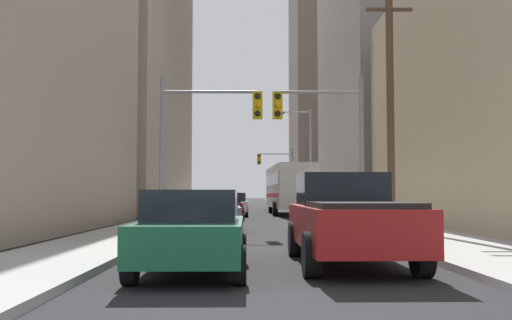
{
  "coord_description": "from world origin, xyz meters",
  "views": [
    {
      "loc": [
        -0.56,
        -4.52,
        1.45
      ],
      "look_at": [
        0.0,
        33.18,
        3.67
      ],
      "focal_mm": 40.63,
      "sensor_mm": 36.0,
      "label": 1
    }
  ],
  "objects_px": {
    "sedan_grey": "(216,212)",
    "traffic_signal_near_left": "(206,126)",
    "sedan_white": "(233,204)",
    "traffic_signal_near_right": "(323,127)",
    "traffic_signal_far_right": "(277,168)",
    "pickup_truck_red": "(348,219)",
    "sedan_green": "(193,231)",
    "sedan_maroon": "(227,206)",
    "city_bus": "(290,187)"
  },
  "relations": [
    {
      "from": "sedan_green",
      "to": "traffic_signal_far_right",
      "type": "height_order",
      "value": "traffic_signal_far_right"
    },
    {
      "from": "sedan_white",
      "to": "sedan_maroon",
      "type": "relative_size",
      "value": 1.0
    },
    {
      "from": "sedan_grey",
      "to": "traffic_signal_near_right",
      "type": "height_order",
      "value": "traffic_signal_near_right"
    },
    {
      "from": "sedan_green",
      "to": "traffic_signal_near_left",
      "type": "relative_size",
      "value": 0.7
    },
    {
      "from": "city_bus",
      "to": "traffic_signal_far_right",
      "type": "distance_m",
      "value": 15.99
    },
    {
      "from": "sedan_green",
      "to": "traffic_signal_near_right",
      "type": "bearing_deg",
      "value": 71.38
    },
    {
      "from": "city_bus",
      "to": "traffic_signal_near_right",
      "type": "distance_m",
      "value": 18.85
    },
    {
      "from": "sedan_green",
      "to": "sedan_grey",
      "type": "height_order",
      "value": "same"
    },
    {
      "from": "sedan_white",
      "to": "traffic_signal_near_left",
      "type": "distance_m",
      "value": 16.15
    },
    {
      "from": "traffic_signal_far_right",
      "to": "sedan_green",
      "type": "bearing_deg",
      "value": -94.84
    },
    {
      "from": "sedan_maroon",
      "to": "traffic_signal_near_left",
      "type": "bearing_deg",
      "value": -92.43
    },
    {
      "from": "sedan_maroon",
      "to": "traffic_signal_near_right",
      "type": "bearing_deg",
      "value": -68.65
    },
    {
      "from": "city_bus",
      "to": "sedan_white",
      "type": "xyz_separation_m",
      "value": [
        -3.9,
        -2.93,
        -1.16
      ]
    },
    {
      "from": "sedan_maroon",
      "to": "traffic_signal_near_right",
      "type": "relative_size",
      "value": 0.7
    },
    {
      "from": "sedan_maroon",
      "to": "traffic_signal_far_right",
      "type": "bearing_deg",
      "value": 80.4
    },
    {
      "from": "sedan_green",
      "to": "traffic_signal_near_left",
      "type": "bearing_deg",
      "value": 92.99
    },
    {
      "from": "traffic_signal_far_right",
      "to": "city_bus",
      "type": "bearing_deg",
      "value": -89.77
    },
    {
      "from": "pickup_truck_red",
      "to": "traffic_signal_near_right",
      "type": "xyz_separation_m",
      "value": [
        0.86,
        10.31,
        3.1
      ]
    },
    {
      "from": "pickup_truck_red",
      "to": "traffic_signal_near_right",
      "type": "bearing_deg",
      "value": 85.21
    },
    {
      "from": "sedan_green",
      "to": "sedan_white",
      "type": "distance_m",
      "value": 27.44
    },
    {
      "from": "sedan_green",
      "to": "sedan_maroon",
      "type": "relative_size",
      "value": 1.0
    },
    {
      "from": "city_bus",
      "to": "sedan_white",
      "type": "relative_size",
      "value": 2.75
    },
    {
      "from": "pickup_truck_red",
      "to": "traffic_signal_near_right",
      "type": "height_order",
      "value": "traffic_signal_near_right"
    },
    {
      "from": "traffic_signal_near_left",
      "to": "sedan_green",
      "type": "bearing_deg",
      "value": -87.01
    },
    {
      "from": "sedan_grey",
      "to": "sedan_green",
      "type": "bearing_deg",
      "value": -89.09
    },
    {
      "from": "sedan_white",
      "to": "traffic_signal_near_right",
      "type": "height_order",
      "value": "traffic_signal_near_right"
    },
    {
      "from": "sedan_white",
      "to": "traffic_signal_far_right",
      "type": "height_order",
      "value": "traffic_signal_far_right"
    },
    {
      "from": "city_bus",
      "to": "sedan_grey",
      "type": "xyz_separation_m",
      "value": [
        -4.16,
        -18.97,
        -1.16
      ]
    },
    {
      "from": "sedan_green",
      "to": "sedan_maroon",
      "type": "height_order",
      "value": "same"
    },
    {
      "from": "traffic_signal_far_right",
      "to": "pickup_truck_red",
      "type": "bearing_deg",
      "value": -91.1
    },
    {
      "from": "traffic_signal_near_left",
      "to": "sedan_grey",
      "type": "bearing_deg",
      "value": -29.51
    },
    {
      "from": "sedan_white",
      "to": "traffic_signal_near_left",
      "type": "height_order",
      "value": "traffic_signal_near_left"
    },
    {
      "from": "city_bus",
      "to": "sedan_grey",
      "type": "distance_m",
      "value": 19.46
    },
    {
      "from": "pickup_truck_red",
      "to": "traffic_signal_near_left",
      "type": "height_order",
      "value": "traffic_signal_near_left"
    },
    {
      "from": "pickup_truck_red",
      "to": "traffic_signal_near_right",
      "type": "distance_m",
      "value": 10.8
    },
    {
      "from": "sedan_green",
      "to": "sedan_grey",
      "type": "bearing_deg",
      "value": 90.91
    },
    {
      "from": "sedan_green",
      "to": "sedan_white",
      "type": "xyz_separation_m",
      "value": [
        0.08,
        27.44,
        0.0
      ]
    },
    {
      "from": "sedan_white",
      "to": "sedan_maroon",
      "type": "distance_m",
      "value": 5.35
    },
    {
      "from": "pickup_truck_red",
      "to": "sedan_maroon",
      "type": "xyz_separation_m",
      "value": [
        -3.22,
        20.76,
        -0.16
      ]
    },
    {
      "from": "sedan_grey",
      "to": "traffic_signal_near_left",
      "type": "height_order",
      "value": "traffic_signal_near_left"
    },
    {
      "from": "sedan_maroon",
      "to": "traffic_signal_near_left",
      "type": "height_order",
      "value": "traffic_signal_near_left"
    },
    {
      "from": "traffic_signal_far_right",
      "to": "traffic_signal_near_left",
      "type": "bearing_deg",
      "value": -97.45
    },
    {
      "from": "pickup_truck_red",
      "to": "sedan_maroon",
      "type": "relative_size",
      "value": 1.29
    },
    {
      "from": "sedan_white",
      "to": "sedan_maroon",
      "type": "bearing_deg",
      "value": -92.6
    },
    {
      "from": "city_bus",
      "to": "pickup_truck_red",
      "type": "height_order",
      "value": "city_bus"
    },
    {
      "from": "pickup_truck_red",
      "to": "sedan_green",
      "type": "relative_size",
      "value": 1.29
    },
    {
      "from": "sedan_grey",
      "to": "sedan_maroon",
      "type": "bearing_deg",
      "value": 89.92
    },
    {
      "from": "city_bus",
      "to": "sedan_grey",
      "type": "bearing_deg",
      "value": -102.37
    },
    {
      "from": "traffic_signal_near_left",
      "to": "traffic_signal_near_right",
      "type": "bearing_deg",
      "value": -0.0
    },
    {
      "from": "sedan_white",
      "to": "traffic_signal_far_right",
      "type": "bearing_deg",
      "value": 78.45
    }
  ]
}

